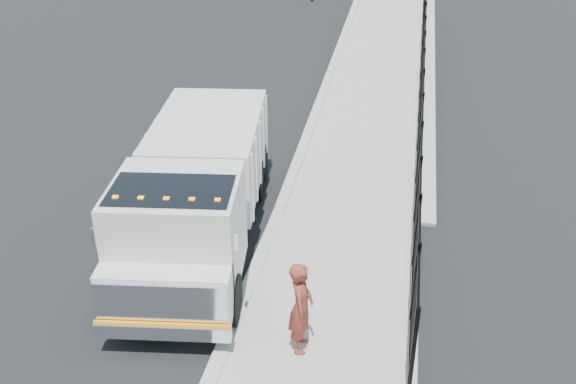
# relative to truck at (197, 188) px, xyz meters

# --- Properties ---
(ground) EXTENTS (120.00, 120.00, 0.00)m
(ground) POSITION_rel_truck_xyz_m (1.61, -2.04, -1.59)
(ground) COLOR black
(ground) RESTS_ON ground
(sidewalk) EXTENTS (3.55, 12.00, 0.12)m
(sidewalk) POSITION_rel_truck_xyz_m (3.53, -4.04, -1.53)
(sidewalk) COLOR #9E998E
(sidewalk) RESTS_ON ground
(curb) EXTENTS (0.30, 12.00, 0.16)m
(curb) POSITION_rel_truck_xyz_m (1.61, -4.04, -1.51)
(curb) COLOR #ADAAA3
(curb) RESTS_ON ground
(ramp) EXTENTS (3.95, 24.06, 3.19)m
(ramp) POSITION_rel_truck_xyz_m (3.73, 13.96, -1.59)
(ramp) COLOR #9E998E
(ramp) RESTS_ON ground
(iron_fence) EXTENTS (0.10, 28.00, 1.80)m
(iron_fence) POSITION_rel_truck_xyz_m (5.16, 9.96, -0.69)
(iron_fence) COLOR black
(iron_fence) RESTS_ON ground
(truck) EXTENTS (3.70, 8.51, 2.82)m
(truck) POSITION_rel_truck_xyz_m (0.00, 0.00, 0.00)
(truck) COLOR black
(truck) RESTS_ON ground
(worker) EXTENTS (0.51, 0.73, 1.92)m
(worker) POSITION_rel_truck_xyz_m (3.07, -3.29, -0.51)
(worker) COLOR maroon
(worker) RESTS_ON sidewalk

